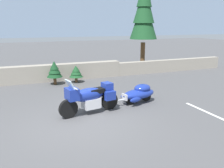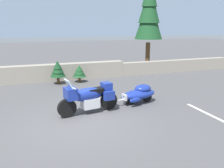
# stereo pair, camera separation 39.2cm
# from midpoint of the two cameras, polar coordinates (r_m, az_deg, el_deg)

# --- Properties ---
(ground_plane) EXTENTS (80.00, 80.00, 0.00)m
(ground_plane) POSITION_cam_midpoint_polar(r_m,az_deg,el_deg) (8.03, -6.16, -8.91)
(ground_plane) COLOR #4C4C4F
(stone_guard_wall) EXTENTS (24.00, 0.60, 0.94)m
(stone_guard_wall) POSITION_cam_midpoint_polar(r_m,az_deg,el_deg) (13.90, -14.57, 2.44)
(stone_guard_wall) COLOR gray
(stone_guard_wall) RESTS_ON ground
(distant_ridgeline) EXTENTS (240.00, 80.00, 16.00)m
(distant_ridgeline) POSITION_cam_midpoint_polar(r_m,az_deg,el_deg) (103.74, -19.37, 15.90)
(distant_ridgeline) COLOR #7F93AD
(distant_ridgeline) RESTS_ON ground
(touring_motorcycle) EXTENTS (2.30, 1.00, 1.33)m
(touring_motorcycle) POSITION_cam_midpoint_polar(r_m,az_deg,el_deg) (8.54, -4.32, -3.02)
(touring_motorcycle) COLOR black
(touring_motorcycle) RESTS_ON ground
(car_shaped_trailer) EXTENTS (2.23, 0.98, 0.76)m
(car_shaped_trailer) POSITION_cam_midpoint_polar(r_m,az_deg,el_deg) (9.75, 7.70, -2.24)
(car_shaped_trailer) COLOR black
(car_shaped_trailer) RESTS_ON ground
(pine_tree_tall) EXTENTS (1.91, 1.91, 6.56)m
(pine_tree_tall) POSITION_cam_midpoint_polar(r_m,az_deg,el_deg) (17.31, 9.57, 17.07)
(pine_tree_tall) COLOR brown
(pine_tree_tall) RESTS_ON ground
(pine_sapling_near) EXTENTS (0.82, 0.82, 1.26)m
(pine_sapling_near) POSITION_cam_midpoint_polar(r_m,az_deg,el_deg) (13.05, -12.02, 3.41)
(pine_sapling_near) COLOR brown
(pine_sapling_near) RESTS_ON ground
(pine_sapling_farther) EXTENTS (0.75, 0.75, 0.95)m
(pine_sapling_farther) POSITION_cam_midpoint_polar(r_m,az_deg,el_deg) (13.33, -7.02, 2.96)
(pine_sapling_farther) COLOR brown
(pine_sapling_farther) RESTS_ON ground
(parking_stripe_marker) EXTENTS (0.12, 3.60, 0.01)m
(parking_stripe_marker) POSITION_cam_midpoint_polar(r_m,az_deg,el_deg) (8.93, 25.87, -7.85)
(parking_stripe_marker) COLOR silver
(parking_stripe_marker) RESTS_ON ground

